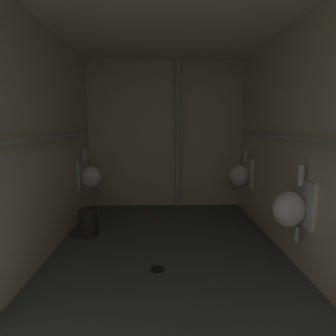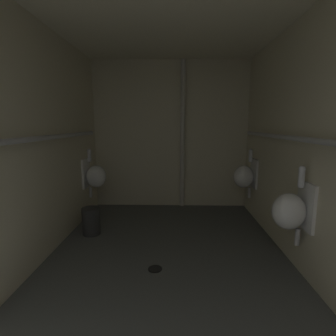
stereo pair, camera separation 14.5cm
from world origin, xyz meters
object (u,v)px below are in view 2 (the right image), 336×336
(standpipe_back_wall, at_px, (183,136))
(floor_drain, at_px, (155,269))
(urinal_left_mid, at_px, (95,176))
(waste_bin, at_px, (91,221))
(urinal_right_mid, at_px, (291,210))
(urinal_right_far, at_px, (245,176))

(standpipe_back_wall, relative_size, floor_drain, 17.21)
(urinal_left_mid, xyz_separation_m, waste_bin, (0.14, -0.68, -0.47))
(urinal_left_mid, relative_size, urinal_right_mid, 1.00)
(urinal_right_mid, bearing_deg, urinal_left_mid, 146.15)
(standpipe_back_wall, height_order, waste_bin, standpipe_back_wall)
(urinal_left_mid, bearing_deg, standpipe_back_wall, 19.69)
(urinal_left_mid, relative_size, waste_bin, 2.14)
(floor_drain, bearing_deg, waste_bin, 137.68)
(standpipe_back_wall, height_order, floor_drain, standpipe_back_wall)
(floor_drain, xyz_separation_m, waste_bin, (-0.89, 0.81, 0.17))
(urinal_right_far, relative_size, standpipe_back_wall, 0.31)
(urinal_left_mid, height_order, floor_drain, urinal_left_mid)
(urinal_right_mid, xyz_separation_m, urinal_right_far, (0.00, 1.59, 0.00))
(urinal_left_mid, xyz_separation_m, floor_drain, (1.04, -1.49, -0.64))
(urinal_right_mid, xyz_separation_m, standpipe_back_wall, (-0.95, 2.03, 0.59))
(urinal_right_far, height_order, floor_drain, urinal_right_far)
(urinal_left_mid, height_order, urinal_right_mid, same)
(urinal_right_mid, relative_size, waste_bin, 2.14)
(urinal_right_mid, height_order, standpipe_back_wall, standpipe_back_wall)
(urinal_right_mid, relative_size, floor_drain, 5.39)
(waste_bin, bearing_deg, urinal_right_mid, -21.85)
(urinal_right_mid, height_order, urinal_right_far, same)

